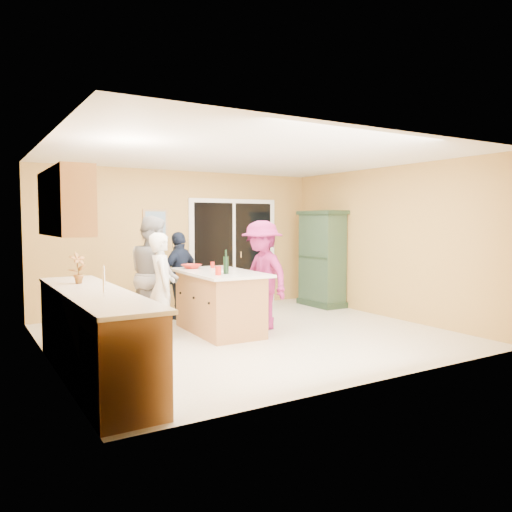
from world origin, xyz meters
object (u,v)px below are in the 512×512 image
woman_grey (154,275)px  woman_magenta (262,275)px  woman_navy (180,275)px  kitchen_island (219,304)px  green_hutch (322,260)px  woman_white (162,287)px

woman_grey → woman_magenta: bearing=-110.6°
woman_navy → woman_magenta: 1.63m
woman_magenta → kitchen_island: bearing=-109.3°
woman_grey → woman_navy: size_ratio=1.18×
woman_magenta → woman_navy: bearing=-159.2°
kitchen_island → green_hutch: 3.02m
woman_white → kitchen_island: bearing=-70.7°
green_hutch → woman_grey: green_hutch is taller
green_hutch → woman_grey: (-3.65, -0.63, -0.04)m
woman_white → woman_navy: 1.64m
woman_navy → woman_magenta: bearing=90.6°
woman_white → green_hutch: bearing=-59.7°
kitchen_island → woman_navy: woman_navy is taller
woman_grey → woman_magenta: (1.52, -0.58, -0.04)m
kitchen_island → green_hutch: size_ratio=0.95×
woman_white → woman_navy: size_ratio=1.01×
woman_navy → woman_magenta: woman_magenta is taller
kitchen_island → woman_navy: 1.34m
kitchen_island → woman_navy: size_ratio=1.20×
kitchen_island → woman_magenta: bearing=-10.7°
woman_white → woman_magenta: bearing=-78.6°
green_hutch → woman_navy: bearing=175.2°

